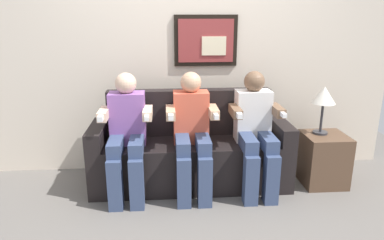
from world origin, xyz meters
The scene contains 8 objects.
ground_plane centered at (0.00, 0.00, 0.00)m, with size 5.56×5.56×0.00m, color #66605B.
back_wall_assembly centered at (0.01, 0.76, 1.30)m, with size 4.27×0.10×2.60m.
couch centered at (0.00, 0.33, 0.31)m, with size 1.87×0.58×0.90m.
person_on_left centered at (-0.58, 0.16, 0.61)m, with size 0.46×0.56×1.11m.
person_in_middle centered at (0.00, 0.16, 0.61)m, with size 0.46×0.56×1.11m.
person_on_right centered at (0.58, 0.16, 0.61)m, with size 0.46×0.56×1.11m.
side_table_right centered at (1.29, 0.22, 0.25)m, with size 0.40×0.40×0.50m.
table_lamp centered at (1.25, 0.27, 0.86)m, with size 0.22×0.22×0.46m.
Camera 1 is at (-0.23, -2.88, 1.61)m, focal length 33.33 mm.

